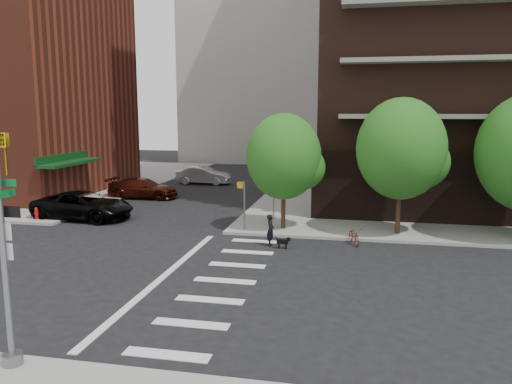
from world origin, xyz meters
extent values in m
plane|color=black|center=(0.00, 0.00, 0.00)|extent=(120.00, 120.00, 0.00)
cube|color=gray|center=(-24.50, 23.50, 0.07)|extent=(31.00, 33.00, 0.15)
cube|color=silver|center=(3.00, -6.00, 0.01)|extent=(2.40, 0.50, 0.01)
cube|color=silver|center=(3.00, -4.00, 0.01)|extent=(2.40, 0.50, 0.01)
cube|color=silver|center=(3.00, -2.00, 0.01)|extent=(2.40, 0.50, 0.01)
cube|color=silver|center=(3.00, 0.00, 0.01)|extent=(2.40, 0.50, 0.01)
cube|color=silver|center=(3.00, 2.00, 0.01)|extent=(2.40, 0.50, 0.01)
cube|color=silver|center=(3.00, 4.00, 0.01)|extent=(2.40, 0.50, 0.01)
cube|color=silver|center=(3.00, 6.00, 0.01)|extent=(2.40, 0.50, 0.01)
cube|color=silver|center=(0.50, 0.00, 0.01)|extent=(0.30, 13.00, 0.01)
cube|color=black|center=(18.00, 24.00, 2.15)|extent=(25.50, 25.50, 4.00)
cube|color=#0C3814|center=(-11.30, 13.00, 2.95)|extent=(1.40, 6.00, 0.20)
cylinder|color=#301E11|center=(4.00, 8.50, 1.30)|extent=(0.24, 0.24, 2.30)
sphere|color=#235B19|center=(4.00, 8.50, 4.05)|extent=(4.00, 4.00, 4.00)
cylinder|color=#301E11|center=(10.00, 8.50, 1.45)|extent=(0.24, 0.24, 2.60)
sphere|color=#235B19|center=(10.00, 8.50, 4.55)|extent=(4.50, 4.50, 4.50)
cylinder|color=slate|center=(-0.50, -7.50, 3.15)|extent=(0.16, 0.16, 6.00)
cylinder|color=slate|center=(-0.50, -7.50, 0.30)|extent=(0.50, 0.50, 0.30)
imported|color=gold|center=(-0.25, -7.50, 5.45)|extent=(0.16, 0.20, 1.00)
cube|color=#0A5926|center=(-0.50, -7.35, 4.75)|extent=(0.75, 0.02, 0.18)
cube|color=#0A5926|center=(-0.35, -7.50, 4.50)|extent=(0.02, 0.75, 0.18)
cube|color=black|center=(-0.50, -7.38, 4.05)|extent=(0.90, 0.02, 0.28)
cube|color=silver|center=(-0.50, -7.38, 3.55)|extent=(0.32, 0.02, 0.42)
cube|color=silver|center=(-0.50, -7.38, 3.05)|extent=(0.32, 0.02, 0.42)
cylinder|color=slate|center=(2.00, 7.80, 1.45)|extent=(0.10, 0.10, 2.60)
cube|color=gold|center=(1.80, 7.80, 2.55)|extent=(0.32, 0.25, 0.32)
cylinder|color=slate|center=(3.50, 8.30, 1.25)|extent=(0.08, 0.08, 2.20)
cube|color=gold|center=(3.50, 8.15, 2.15)|extent=(0.64, 0.02, 0.64)
cylinder|color=#A50C0C|center=(-10.50, 7.80, 0.45)|extent=(0.22, 0.22, 0.60)
sphere|color=#A50C0C|center=(-10.50, 7.80, 0.76)|extent=(0.24, 0.24, 0.24)
imported|color=black|center=(-8.20, 9.00, 0.83)|extent=(3.12, 6.16, 1.67)
imported|color=#391009|center=(-7.72, 16.52, 0.75)|extent=(2.21, 5.23, 1.51)
imported|color=#B3B7BB|center=(-5.50, 24.41, 0.78)|extent=(1.71, 4.76, 1.56)
imported|color=maroon|center=(7.81, 6.50, 0.42)|extent=(1.00, 1.67, 0.83)
imported|color=black|center=(3.85, 5.35, 0.77)|extent=(0.60, 0.43, 1.54)
cube|color=black|center=(4.49, 4.96, 0.34)|extent=(0.55, 0.21, 0.21)
cube|color=black|center=(4.78, 4.94, 0.47)|extent=(0.16, 0.14, 0.16)
cylinder|color=black|center=(4.65, 5.01, 0.12)|extent=(0.05, 0.05, 0.23)
cylinder|color=black|center=(4.33, 4.90, 0.12)|extent=(0.05, 0.05, 0.23)
camera|label=1|loc=(7.81, -17.72, 6.45)|focal=35.00mm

